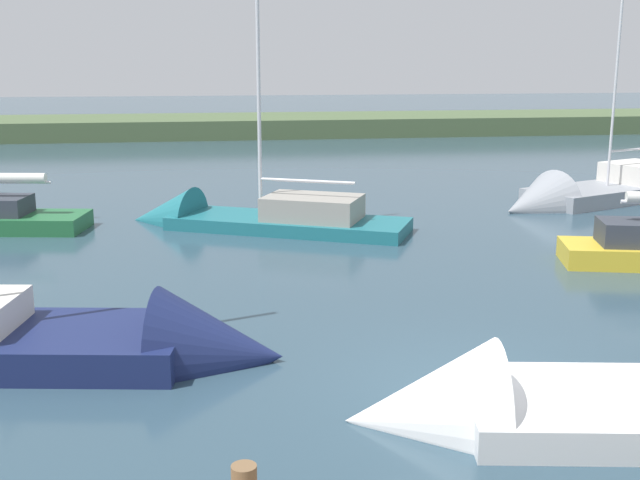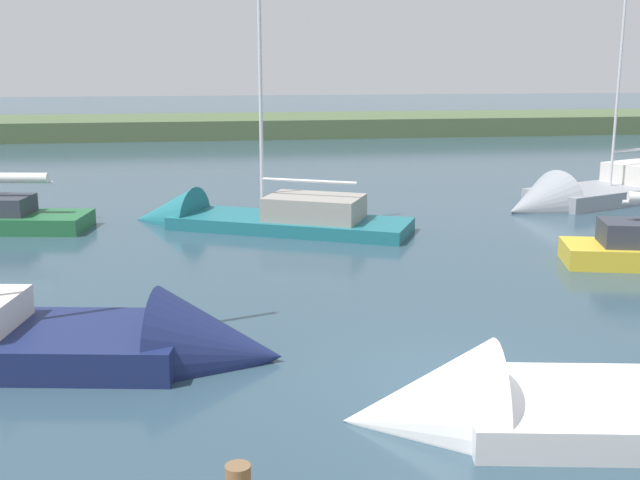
% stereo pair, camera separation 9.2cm
% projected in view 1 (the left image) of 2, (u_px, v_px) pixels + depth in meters
% --- Properties ---
extents(ground_plane, '(200.00, 200.00, 0.00)m').
position_uv_depth(ground_plane, '(469.00, 383.00, 12.43)').
color(ground_plane, '#2D4756').
extents(far_shoreline, '(180.00, 8.00, 2.40)m').
position_uv_depth(far_shoreline, '(258.00, 134.00, 53.16)').
color(far_shoreline, '#4C603D').
rests_on(far_shoreline, ground_plane).
extents(sailboat_far_left, '(9.46, 5.79, 9.81)m').
position_uv_depth(sailboat_far_left, '(588.00, 198.00, 27.90)').
color(sailboat_far_left, gray).
rests_on(sailboat_far_left, ground_plane).
extents(sailboat_mid_channel, '(9.77, 3.98, 9.81)m').
position_uv_depth(sailboat_mid_channel, '(633.00, 416.00, 10.98)').
color(sailboat_mid_channel, white).
rests_on(sailboat_mid_channel, ground_plane).
extents(sailboat_outer_mooring, '(9.73, 3.93, 10.37)m').
position_uv_depth(sailboat_outer_mooring, '(48.00, 350.00, 13.31)').
color(sailboat_outer_mooring, navy).
rests_on(sailboat_outer_mooring, ground_plane).
extents(sailboat_far_right, '(8.75, 5.78, 9.43)m').
position_uv_depth(sailboat_far_right, '(239.00, 223.00, 23.92)').
color(sailboat_far_right, '#1E6B75').
rests_on(sailboat_far_right, ground_plane).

